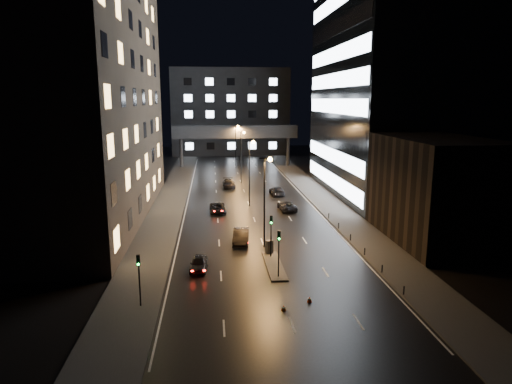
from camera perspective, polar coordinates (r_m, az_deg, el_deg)
ground at (r=82.26m, az=-1.51°, el=0.15°), size 160.00×160.00×0.00m
sidewalk_left at (r=77.46m, az=-10.51°, el=-0.71°), size 5.00×110.00×0.15m
sidewalk_right at (r=79.25m, az=7.80°, el=-0.34°), size 5.00×110.00×0.15m
building_left at (r=66.71m, az=-20.83°, el=14.03°), size 15.00×48.00×40.00m
building_right_low at (r=56.62m, az=21.48°, el=0.29°), size 10.00×18.00×12.00m
building_right_glass at (r=82.57m, az=16.87°, el=15.41°), size 20.00×36.00×45.00m
building_far at (r=138.60m, az=-3.25°, el=9.99°), size 34.00×14.00×25.00m
skybridge at (r=110.86m, az=-2.63°, el=7.45°), size 30.00×3.00×10.00m
median_island at (r=45.81m, az=2.28°, el=-9.17°), size 1.60×8.00×0.15m
traffic_signal_near at (r=47.20m, az=1.89°, el=-4.67°), size 0.28×0.34×4.40m
traffic_signal_far at (r=42.00m, az=2.87°, el=-6.76°), size 0.28×0.34×4.40m
traffic_signal_corner at (r=37.39m, az=-14.42°, el=-9.73°), size 0.28×0.34×4.40m
bollard_row at (r=52.00m, az=12.54°, el=-6.45°), size 0.12×25.12×0.90m
streetlight_near at (r=49.75m, az=1.24°, el=0.22°), size 1.45×0.50×10.15m
streetlight_mid_a at (r=69.37m, az=-0.70°, el=3.46°), size 1.45×0.50×10.15m
streetlight_mid_b at (r=89.16m, az=-1.79°, el=5.26°), size 1.45×0.50×10.15m
streetlight_far at (r=109.03m, az=-2.49°, el=6.41°), size 1.45×0.50×10.15m
car_away_a at (r=44.98m, az=-7.15°, el=-8.85°), size 1.91×4.04×1.33m
car_away_b at (r=52.49m, az=-1.90°, el=-5.57°), size 2.24×5.16×1.65m
car_away_c at (r=66.77m, az=-4.79°, el=-2.00°), size 2.47×4.91×1.33m
car_away_d at (r=85.16m, az=-3.40°, el=1.05°), size 2.35×5.38×1.54m
car_toward_a at (r=67.91m, az=3.89°, el=-1.75°), size 2.57×5.03×1.36m
car_toward_b at (r=78.66m, az=2.62°, el=0.15°), size 2.38×5.15×1.46m
utility_cabinet at (r=49.01m, az=1.68°, el=-6.81°), size 0.88×0.73×1.37m
cone_a at (r=36.92m, az=3.47°, el=-14.24°), size 0.50×0.50×0.45m
cone_b at (r=38.47m, az=6.71°, el=-13.19°), size 0.51×0.51×0.46m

